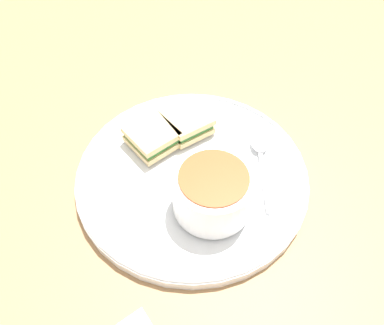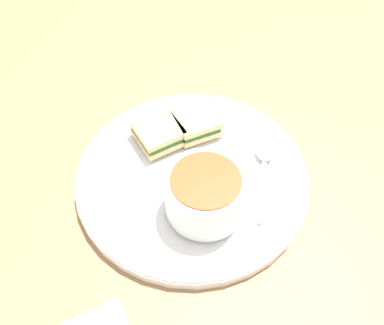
{
  "view_description": "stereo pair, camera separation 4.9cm",
  "coord_description": "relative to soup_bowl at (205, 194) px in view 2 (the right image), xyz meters",
  "views": [
    {
      "loc": [
        0.22,
        0.22,
        0.42
      ],
      "look_at": [
        0.0,
        0.0,
        0.04
      ],
      "focal_mm": 35.0,
      "sensor_mm": 36.0,
      "label": 1
    },
    {
      "loc": [
        0.18,
        0.25,
        0.42
      ],
      "look_at": [
        0.0,
        0.0,
        0.04
      ],
      "focal_mm": 35.0,
      "sensor_mm": 36.0,
      "label": 2
    }
  ],
  "objects": [
    {
      "name": "ground_plane",
      "position": [
        -0.02,
        -0.06,
        -0.05
      ],
      "size": [
        2.4,
        2.4,
        0.0
      ],
      "primitive_type": "plane",
      "color": "#9E754C"
    },
    {
      "name": "sandwich_half_far",
      "position": [
        -0.02,
        -0.13,
        -0.02
      ],
      "size": [
        0.07,
        0.07,
        0.03
      ],
      "rotation": [
        0.0,
        0.0,
        4.61
      ],
      "color": "#DBBC7F",
      "rests_on": "plate"
    },
    {
      "name": "spoon",
      "position": [
        -0.11,
        -0.01,
        -0.03
      ],
      "size": [
        0.1,
        0.1,
        0.01
      ],
      "rotation": [
        0.0,
        0.0,
        10.2
      ],
      "color": "silver",
      "rests_on": "plate"
    },
    {
      "name": "plate",
      "position": [
        -0.02,
        -0.06,
        -0.04
      ],
      "size": [
        0.32,
        0.32,
        0.02
      ],
      "color": "white",
      "rests_on": "ground_plane"
    },
    {
      "name": "soup_bowl",
      "position": [
        0.0,
        0.0,
        0.0
      ],
      "size": [
        0.1,
        0.1,
        0.06
      ],
      "color": "white",
      "rests_on": "plate"
    },
    {
      "name": "sandwich_half_near",
      "position": [
        -0.07,
        -0.12,
        -0.02
      ],
      "size": [
        0.07,
        0.08,
        0.03
      ],
      "rotation": [
        0.0,
        0.0,
        4.49
      ],
      "color": "#DBBC7F",
      "rests_on": "plate"
    }
  ]
}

